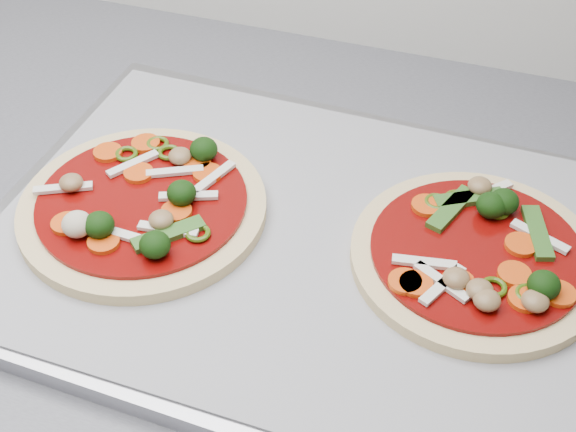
% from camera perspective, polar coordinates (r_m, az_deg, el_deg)
% --- Properties ---
extents(countertop, '(3.60, 0.60, 0.04)m').
position_cam_1_polar(countertop, '(0.81, -19.62, 2.88)').
color(countertop, slate).
rests_on(countertop, base_cabinet).
extents(baking_tray, '(0.51, 0.39, 0.02)m').
position_cam_1_polar(baking_tray, '(0.65, 0.61, -2.08)').
color(baking_tray, '#9B9BA1').
rests_on(baking_tray, countertop).
extents(parchment, '(0.48, 0.36, 0.00)m').
position_cam_1_polar(parchment, '(0.64, 0.62, -1.50)').
color(parchment, '#95949A').
rests_on(parchment, baking_tray).
extents(pizza_left, '(0.26, 0.26, 0.03)m').
position_cam_1_polar(pizza_left, '(0.67, -10.25, 0.78)').
color(pizza_left, '#D7B580').
rests_on(pizza_left, parchment).
extents(pizza_right, '(0.22, 0.22, 0.03)m').
position_cam_1_polar(pizza_right, '(0.63, 13.42, -2.66)').
color(pizza_right, '#D7B580').
rests_on(pizza_right, parchment).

